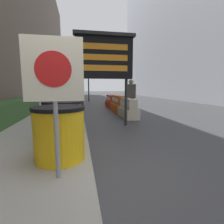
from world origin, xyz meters
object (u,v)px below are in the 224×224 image
jersey_barrier_orange_far (118,105)px  warning_sign (54,80)px  barrel_drum_middle (62,121)px  message_board (104,58)px  jersey_barrier_red_striped (111,102)px  jersey_barrier_cream (128,109)px  barrel_drum_foreground (59,133)px  traffic_cone_near (108,101)px  traffic_light_near_curb (88,72)px  traffic_cone_mid (118,100)px  pedestrian_worker (131,94)px

jersey_barrier_orange_far → warning_sign: bearing=-108.8°
barrel_drum_middle → message_board: message_board is taller
warning_sign → jersey_barrier_red_striped: 10.06m
warning_sign → jersey_barrier_cream: size_ratio=1.11×
barrel_drum_middle → jersey_barrier_orange_far: size_ratio=0.46×
warning_sign → jersey_barrier_red_striped: size_ratio=1.03×
barrel_drum_foreground → traffic_cone_near: (2.67, 11.18, -0.31)m
jersey_barrier_cream → barrel_drum_middle: bearing=-125.9°
jersey_barrier_red_striped → traffic_light_near_curb: traffic_light_near_curb is taller
jersey_barrier_orange_far → jersey_barrier_red_striped: size_ratio=1.10×
message_board → traffic_light_near_curb: bearing=89.6°
traffic_cone_near → jersey_barrier_orange_far: bearing=-91.7°
message_board → traffic_cone_near: bearing=79.9°
jersey_barrier_red_striped → jersey_barrier_orange_far: bearing=-90.0°
warning_sign → traffic_cone_mid: 13.68m
barrel_drum_middle → message_board: (1.27, 1.94, 1.75)m
jersey_barrier_orange_far → traffic_light_near_curb: 8.14m
jersey_barrier_red_striped → jersey_barrier_cream: bearing=-90.0°
jersey_barrier_orange_far → traffic_cone_near: 4.44m
message_board → traffic_cone_near: (1.45, 8.12, -2.06)m
barrel_drum_middle → traffic_cone_near: size_ratio=1.48×
barrel_drum_foreground → jersey_barrier_orange_far: bearing=69.3°
message_board → jersey_barrier_cream: bearing=51.2°
barrel_drum_foreground → jersey_barrier_cream: barrel_drum_foreground is taller
jersey_barrier_orange_far → traffic_cone_mid: size_ratio=3.41×
warning_sign → traffic_cone_near: 12.17m
barrel_drum_middle → jersey_barrier_cream: barrel_drum_middle is taller
barrel_drum_middle → traffic_light_near_curb: size_ratio=0.23×
jersey_barrier_red_striped → traffic_cone_mid: (1.27, 3.41, -0.08)m
traffic_cone_near → traffic_light_near_curb: bearing=112.9°
traffic_cone_mid → pedestrian_worker: bearing=-97.6°
traffic_cone_near → traffic_cone_mid: 1.71m
barrel_drum_foreground → pedestrian_worker: bearing=61.7°
jersey_barrier_orange_far → traffic_cone_near: size_ratio=3.20×
message_board → pedestrian_worker: size_ratio=1.79×
barrel_drum_foreground → traffic_cone_mid: bearing=73.0°
barrel_drum_foreground → warning_sign: bearing=-86.8°
jersey_barrier_cream → jersey_barrier_orange_far: 2.04m
barrel_drum_foreground → traffic_cone_mid: 13.02m
barrel_drum_foreground → warning_sign: (0.04, -0.64, 0.86)m
barrel_drum_foreground → jersey_barrier_orange_far: (2.54, 6.74, -0.21)m
barrel_drum_foreground → warning_sign: 1.08m
barrel_drum_middle → traffic_cone_mid: bearing=71.2°
jersey_barrier_cream → traffic_cone_near: size_ratio=2.70×
barrel_drum_middle → warning_sign: (0.09, -1.76, 0.86)m
traffic_cone_mid → jersey_barrier_red_striped: bearing=-110.5°
traffic_cone_near → traffic_cone_mid: (1.15, 1.27, -0.02)m
pedestrian_worker → jersey_barrier_orange_far: bearing=-61.3°
barrel_drum_middle → pedestrian_worker: 5.15m
barrel_drum_foreground → message_board: size_ratio=0.29×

